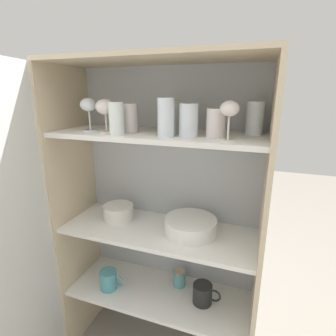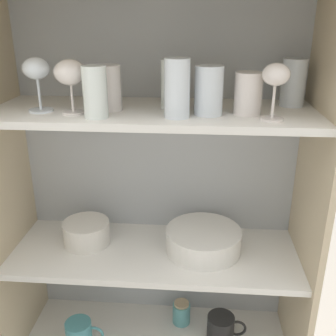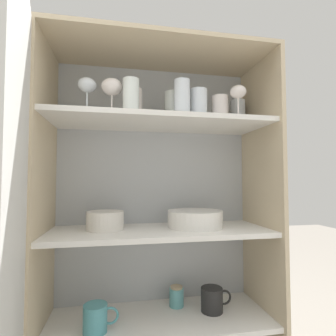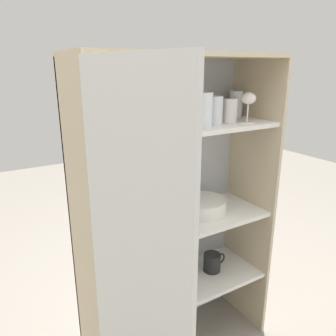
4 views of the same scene
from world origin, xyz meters
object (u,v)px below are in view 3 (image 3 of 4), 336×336
coffee_mug_primary (212,299)px  storage_jar (177,296)px  mixing_bowl_large (105,220)px  plate_stack_white (195,219)px

coffee_mug_primary → storage_jar: (-0.14, 0.07, -0.01)m
mixing_bowl_large → storage_jar: 0.48m
mixing_bowl_large → coffee_mug_primary: 0.57m
plate_stack_white → mixing_bowl_large: (-0.38, 0.01, 0.00)m
plate_stack_white → storage_jar: (-0.07, 0.07, -0.35)m
mixing_bowl_large → coffee_mug_primary: (0.45, -0.02, -0.35)m
plate_stack_white → mixing_bowl_large: 0.38m
plate_stack_white → coffee_mug_primary: plate_stack_white is taller
plate_stack_white → coffee_mug_primary: bearing=-7.2°
plate_stack_white → coffee_mug_primary: 0.35m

